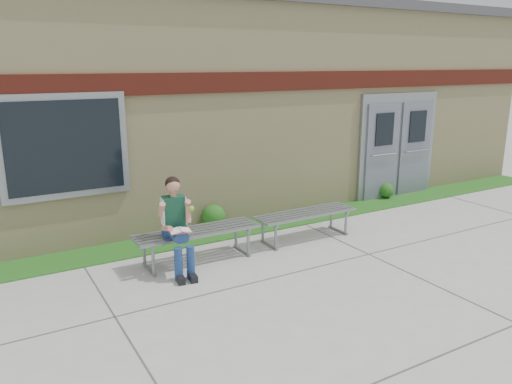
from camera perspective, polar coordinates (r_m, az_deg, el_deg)
ground at (r=7.17m, az=9.51°, el=-9.81°), size 80.00×80.00×0.00m
grass_strip at (r=9.17m, az=-0.84°, el=-4.04°), size 16.00×0.80×0.02m
school_building at (r=11.79m, az=-9.08°, el=10.34°), size 16.20×6.22×4.20m
bench_left at (r=7.60m, az=-6.74°, el=-5.15°), size 1.91×0.55×0.50m
bench_right at (r=8.55m, az=5.67°, el=-3.00°), size 1.82×0.52×0.47m
girl at (r=7.17m, az=-9.06°, el=-3.50°), size 0.48×0.82×1.38m
shrub_mid at (r=9.05m, az=-4.87°, el=-2.81°), size 0.44×0.44×0.44m
shrub_east at (r=11.45m, az=14.65°, el=0.17°), size 0.32×0.32×0.32m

